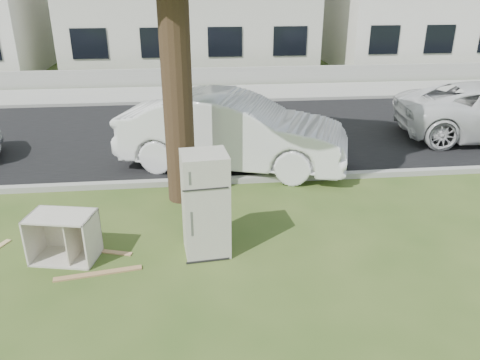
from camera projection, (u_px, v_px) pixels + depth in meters
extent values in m
plane|color=#314B1A|center=(207.00, 244.00, 7.57)|extent=(120.00, 120.00, 0.00)
cube|color=black|center=(198.00, 133.00, 13.06)|extent=(120.00, 7.00, 0.01)
cube|color=gray|center=(202.00, 184.00, 9.81)|extent=(120.00, 0.18, 0.12)
cube|color=gray|center=(195.00, 103.00, 16.30)|extent=(120.00, 0.18, 0.12)
cube|color=gray|center=(194.00, 94.00, 17.63)|extent=(120.00, 2.80, 0.01)
cube|color=gray|center=(193.00, 77.00, 18.96)|extent=(120.00, 0.15, 0.70)
cylinder|color=black|center=(176.00, 63.00, 8.16)|extent=(0.54, 0.54, 5.20)
cube|color=silver|center=(206.00, 204.00, 7.05)|extent=(0.73, 0.69, 1.63)
cube|color=beige|center=(63.00, 237.00, 7.03)|extent=(1.06, 0.78, 0.74)
cube|color=#9E774C|center=(98.00, 273.00, 6.78)|extent=(1.24, 0.30, 0.02)
cube|color=#A98158|center=(106.00, 251.00, 7.34)|extent=(0.85, 0.34, 0.02)
imported|color=silver|center=(233.00, 131.00, 10.43)|extent=(5.37, 3.27, 1.67)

